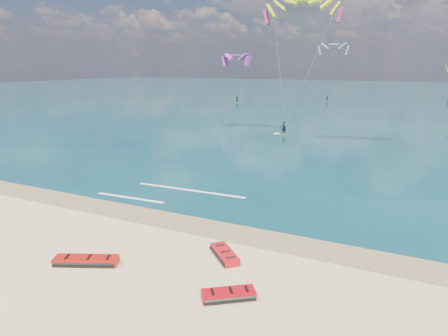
{
  "coord_description": "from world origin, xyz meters",
  "views": [
    {
      "loc": [
        13.51,
        -14.62,
        8.54
      ],
      "look_at": [
        2.61,
        8.0,
        1.96
      ],
      "focal_mm": 32.0,
      "sensor_mm": 36.0,
      "label": 1
    }
  ],
  "objects_px": {
    "packed_kite_mid": "(225,257)",
    "kitesurfer_main": "(294,63)",
    "packed_kite_right": "(228,298)",
    "packed_kite_left": "(86,264)"
  },
  "relations": [
    {
      "from": "packed_kite_mid",
      "to": "kitesurfer_main",
      "type": "bearing_deg",
      "value": 144.86
    },
    {
      "from": "packed_kite_right",
      "to": "packed_kite_mid",
      "type": "bearing_deg",
      "value": 82.29
    },
    {
      "from": "packed_kite_left",
      "to": "kitesurfer_main",
      "type": "xyz_separation_m",
      "value": [
        -0.71,
        33.5,
        8.62
      ]
    },
    {
      "from": "packed_kite_mid",
      "to": "packed_kite_right",
      "type": "bearing_deg",
      "value": -18.27
    },
    {
      "from": "packed_kite_left",
      "to": "packed_kite_mid",
      "type": "xyz_separation_m",
      "value": [
        5.23,
        3.2,
        0.0
      ]
    },
    {
      "from": "packed_kite_right",
      "to": "kitesurfer_main",
      "type": "xyz_separation_m",
      "value": [
        -7.47,
        33.19,
        8.62
      ]
    },
    {
      "from": "packed_kite_mid",
      "to": "kitesurfer_main",
      "type": "height_order",
      "value": "kitesurfer_main"
    },
    {
      "from": "packed_kite_right",
      "to": "kitesurfer_main",
      "type": "bearing_deg",
      "value": 67.02
    },
    {
      "from": "packed_kite_left",
      "to": "packed_kite_right",
      "type": "bearing_deg",
      "value": -21.4
    },
    {
      "from": "packed_kite_mid",
      "to": "packed_kite_left",
      "type": "bearing_deg",
      "value": -104.73
    }
  ]
}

